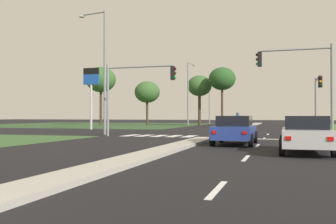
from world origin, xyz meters
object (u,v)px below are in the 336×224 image
treeline_near (101,80)px  street_lamp_second (103,65)px  treeline_second (147,92)px  treeline_fourth (222,79)px  pedestrian_at_median (238,118)px  street_lamp_fourth (209,98)px  fuel_price_totem (91,84)px  traffic_signal_near_right (304,75)px  car_red_fourth (239,120)px  car_blue_third (235,130)px  traffic_signal_near_left (133,86)px  car_silver_near (306,134)px  treeline_third (199,86)px  traffic_signal_far_right (317,93)px  street_lamp_third (189,90)px

treeline_near → street_lamp_second: bearing=-62.9°
treeline_second → treeline_fourth: 13.02m
pedestrian_at_median → treeline_second: 22.90m
street_lamp_fourth → treeline_second: bearing=-120.9°
street_lamp_fourth → fuel_price_totem: size_ratio=1.25×
street_lamp_fourth → fuel_price_totem: bearing=-100.8°
traffic_signal_near_right → street_lamp_second: street_lamp_second is taller
traffic_signal_near_right → treeline_near: 42.50m
car_red_fourth → traffic_signal_near_right: size_ratio=0.73×
treeline_near → fuel_price_totem: bearing=-66.0°
treeline_near → street_lamp_fourth: bearing=46.0°
car_blue_third → traffic_signal_near_left: size_ratio=0.82×
street_lamp_fourth → treeline_second: size_ratio=1.19×
street_lamp_second → treeline_fourth: bearing=79.7°
fuel_price_totem → treeline_fourth: (11.44, 18.14, 1.92)m
street_lamp_second → treeline_near: size_ratio=1.05×
car_silver_near → car_red_fourth: 47.30m
traffic_signal_near_right → treeline_third: 34.78m
car_blue_third → treeline_near: treeline_near is taller
car_silver_near → treeline_fourth: bearing=103.7°
car_blue_third → traffic_signal_near_left: bearing=145.4°
traffic_signal_near_left → traffic_signal_near_right: bearing=0.0°
car_red_fourth → pedestrian_at_median: size_ratio=2.33×
traffic_signal_far_right → street_lamp_second: bearing=-151.1°
street_lamp_third → fuel_price_totem: (-6.59, -17.46, -0.32)m
street_lamp_fourth → treeline_third: street_lamp_fourth is taller
traffic_signal_far_right → pedestrian_at_median: (-7.80, 6.14, -2.28)m
car_blue_third → treeline_third: size_ratio=0.57×
traffic_signal_near_right → treeline_near: treeline_near is taller
car_red_fourth → treeline_near: treeline_near is taller
street_lamp_second → treeline_third: (1.33, 29.93, 0.50)m
traffic_signal_near_right → street_lamp_fourth: bearing=108.1°
traffic_signal_far_right → treeline_near: bearing=148.4°
car_blue_third → street_lamp_fourth: 52.42m
treeline_near → treeline_third: 16.01m
street_lamp_third → street_lamp_fourth: bearing=90.5°
treeline_near → street_lamp_third: bearing=-4.0°
car_blue_third → traffic_signal_far_right: (5.28, 16.64, 2.78)m
car_blue_third → car_silver_near: bearing=-48.8°
street_lamp_third → pedestrian_at_median: 15.30m
traffic_signal_near_right → traffic_signal_far_right: 11.31m
treeline_second → treeline_near: bearing=-160.9°
street_lamp_third → treeline_fourth: size_ratio=1.09×
car_blue_third → street_lamp_third: size_ratio=0.46×
traffic_signal_far_right → street_lamp_second: street_lamp_second is taller
treeline_second → traffic_signal_far_right: bearing=-41.9°
traffic_signal_near_left → fuel_price_totem: fuel_price_totem is taller
pedestrian_at_median → treeline_second: size_ratio=0.26×
street_lamp_second → street_lamp_third: (0.26, 27.35, -0.27)m
car_blue_third → treeline_near: size_ratio=0.46×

